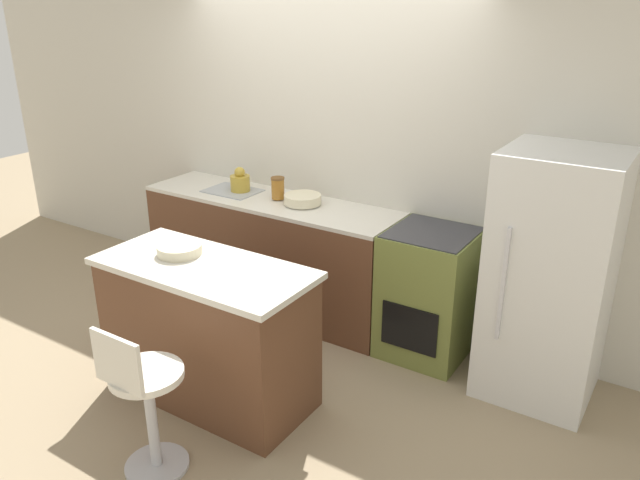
{
  "coord_description": "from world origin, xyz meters",
  "views": [
    {
      "loc": [
        2.58,
        -3.46,
        2.47
      ],
      "look_at": [
        0.56,
        -0.31,
        0.98
      ],
      "focal_mm": 35.0,
      "sensor_mm": 36.0,
      "label": 1
    }
  ],
  "objects_px": {
    "stool_chair": "(145,401)",
    "kettle": "(240,181)",
    "oven_range": "(428,293)",
    "mixing_bowl": "(303,199)",
    "refrigerator": "(550,278)"
  },
  "relations": [
    {
      "from": "oven_range",
      "to": "mixing_bowl",
      "type": "xyz_separation_m",
      "value": [
        -1.1,
        0.03,
        0.51
      ]
    },
    {
      "from": "oven_range",
      "to": "refrigerator",
      "type": "bearing_deg",
      "value": -2.47
    },
    {
      "from": "kettle",
      "to": "mixing_bowl",
      "type": "distance_m",
      "value": 0.62
    },
    {
      "from": "stool_chair",
      "to": "kettle",
      "type": "height_order",
      "value": "kettle"
    },
    {
      "from": "stool_chair",
      "to": "kettle",
      "type": "bearing_deg",
      "value": 115.78
    },
    {
      "from": "refrigerator",
      "to": "stool_chair",
      "type": "bearing_deg",
      "value": -129.03
    },
    {
      "from": "oven_range",
      "to": "kettle",
      "type": "relative_size",
      "value": 4.66
    },
    {
      "from": "mixing_bowl",
      "to": "kettle",
      "type": "bearing_deg",
      "value": -180.0
    },
    {
      "from": "stool_chair",
      "to": "mixing_bowl",
      "type": "height_order",
      "value": "mixing_bowl"
    },
    {
      "from": "oven_range",
      "to": "refrigerator",
      "type": "relative_size",
      "value": 0.58
    },
    {
      "from": "refrigerator",
      "to": "mixing_bowl",
      "type": "relative_size",
      "value": 5.6
    },
    {
      "from": "mixing_bowl",
      "to": "oven_range",
      "type": "bearing_deg",
      "value": -1.45
    },
    {
      "from": "oven_range",
      "to": "refrigerator",
      "type": "xyz_separation_m",
      "value": [
        0.81,
        -0.03,
        0.34
      ]
    },
    {
      "from": "oven_range",
      "to": "stool_chair",
      "type": "distance_m",
      "value": 2.11
    },
    {
      "from": "oven_range",
      "to": "mixing_bowl",
      "type": "distance_m",
      "value": 1.21
    }
  ]
}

